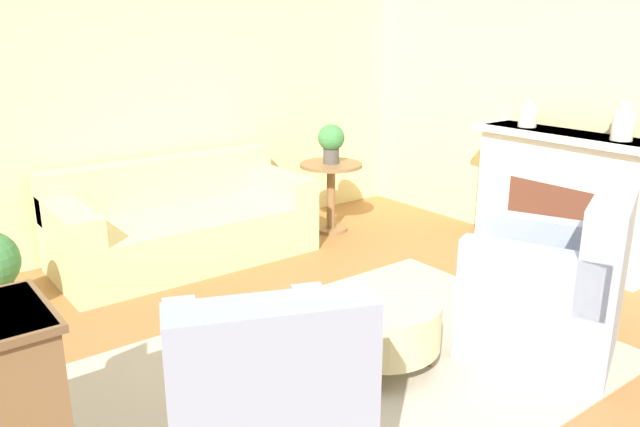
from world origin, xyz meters
TOP-DOWN VIEW (x-y plane):
  - ground_plane at (0.00, 0.00)m, footprint 16.00×16.00m
  - wall_back at (0.00, 2.74)m, footprint 9.36×0.12m
  - wall_right at (2.69, 0.00)m, footprint 0.12×9.25m
  - rug at (0.00, 0.00)m, footprint 2.90×2.04m
  - couch at (-0.02, 2.19)m, footprint 2.04×0.94m
  - armchair_left at (-0.98, -0.56)m, footprint 0.96×1.02m
  - armchair_right at (0.98, -0.56)m, footprint 0.96×1.02m
  - ottoman_table at (0.12, -0.04)m, footprint 0.69×0.69m
  - side_table at (1.41, 2.03)m, footprint 0.58×0.58m
  - fireplace at (2.44, 0.29)m, footprint 0.44×1.56m
  - vase_mantel_near at (2.43, 0.70)m, footprint 0.15×0.15m
  - vase_mantel_far at (2.43, -0.11)m, footprint 0.16×0.16m
  - potted_plant_on_side_table at (1.41, 2.03)m, footprint 0.24×0.24m

SIDE VIEW (x-z plane):
  - ground_plane at x=0.00m, z-range 0.00..0.00m
  - rug at x=0.00m, z-range 0.00..0.01m
  - ottoman_table at x=0.12m, z-range 0.07..0.45m
  - couch at x=-0.02m, z-range -0.11..0.69m
  - armchair_left at x=-0.98m, z-range -0.11..0.87m
  - armchair_right at x=0.98m, z-range -0.11..0.87m
  - side_table at x=1.41m, z-range 0.12..0.77m
  - fireplace at x=2.44m, z-range 0.03..1.08m
  - potted_plant_on_side_table at x=1.41m, z-range 0.67..1.03m
  - vase_mantel_near at x=2.43m, z-range 1.03..1.25m
  - vase_mantel_far at x=2.43m, z-range 1.02..1.31m
  - wall_back at x=0.00m, z-range 0.00..2.80m
  - wall_right at x=2.69m, z-range 0.00..2.80m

